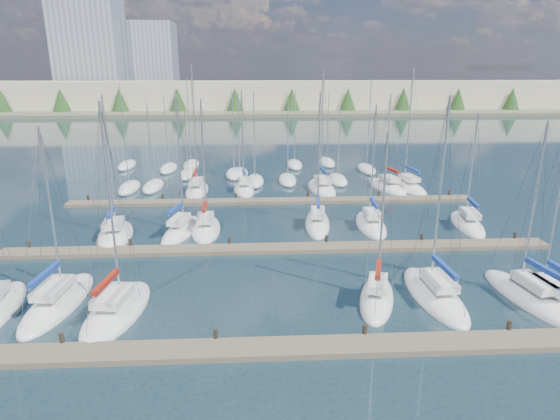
{
  "coord_description": "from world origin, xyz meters",
  "views": [
    {
      "loc": [
        -1.73,
        -19.05,
        14.08
      ],
      "look_at": [
        0.0,
        14.0,
        4.0
      ],
      "focal_mm": 30.0,
      "sensor_mm": 36.0,
      "label": 1
    }
  ],
  "objects_px": {
    "sailboat_b": "(58,302)",
    "sailboat_h": "(115,235)",
    "sailboat_i": "(181,230)",
    "sailboat_p": "(322,188)",
    "sailboat_q": "(387,187)",
    "sailboat_g": "(548,299)",
    "sailboat_j": "(206,229)",
    "sailboat_e": "(434,295)",
    "sailboat_c": "(117,311)",
    "sailboat_l": "(371,224)",
    "sailboat_m": "(467,224)",
    "sailboat_n": "(197,190)",
    "sailboat_f": "(527,297)",
    "sailboat_o": "(244,190)",
    "sailboat_d": "(377,298)",
    "sailboat_k": "(317,223)",
    "sailboat_r": "(407,186)"
  },
  "relations": [
    {
      "from": "sailboat_g",
      "to": "sailboat_r",
      "type": "xyz_separation_m",
      "value": [
        0.31,
        29.28,
        0.0
      ]
    },
    {
      "from": "sailboat_f",
      "to": "sailboat_k",
      "type": "relative_size",
      "value": 0.92
    },
    {
      "from": "sailboat_k",
      "to": "sailboat_d",
      "type": "xyz_separation_m",
      "value": [
        1.82,
        -15.02,
        0.0
      ]
    },
    {
      "from": "sailboat_m",
      "to": "sailboat_c",
      "type": "distance_m",
      "value": 31.65
    },
    {
      "from": "sailboat_c",
      "to": "sailboat_o",
      "type": "xyz_separation_m",
      "value": [
        6.97,
        28.62,
        0.02
      ]
    },
    {
      "from": "sailboat_q",
      "to": "sailboat_i",
      "type": "distance_m",
      "value": 27.1
    },
    {
      "from": "sailboat_b",
      "to": "sailboat_j",
      "type": "distance_m",
      "value": 15.51
    },
    {
      "from": "sailboat_g",
      "to": "sailboat_j",
      "type": "height_order",
      "value": "sailboat_g"
    },
    {
      "from": "sailboat_m",
      "to": "sailboat_h",
      "type": "relative_size",
      "value": 0.86
    },
    {
      "from": "sailboat_b",
      "to": "sailboat_e",
      "type": "height_order",
      "value": "sailboat_e"
    },
    {
      "from": "sailboat_g",
      "to": "sailboat_i",
      "type": "bearing_deg",
      "value": 146.21
    },
    {
      "from": "sailboat_b",
      "to": "sailboat_m",
      "type": "height_order",
      "value": "sailboat_b"
    },
    {
      "from": "sailboat_e",
      "to": "sailboat_m",
      "type": "bearing_deg",
      "value": 56.69
    },
    {
      "from": "sailboat_r",
      "to": "sailboat_l",
      "type": "bearing_deg",
      "value": -126.51
    },
    {
      "from": "sailboat_c",
      "to": "sailboat_o",
      "type": "distance_m",
      "value": 29.45
    },
    {
      "from": "sailboat_c",
      "to": "sailboat_f",
      "type": "bearing_deg",
      "value": 8.39
    },
    {
      "from": "sailboat_r",
      "to": "sailboat_e",
      "type": "bearing_deg",
      "value": -111.6
    },
    {
      "from": "sailboat_g",
      "to": "sailboat_j",
      "type": "bearing_deg",
      "value": 143.22
    },
    {
      "from": "sailboat_q",
      "to": "sailboat_b",
      "type": "bearing_deg",
      "value": -146.19
    },
    {
      "from": "sailboat_e",
      "to": "sailboat_d",
      "type": "distance_m",
      "value": 3.82
    },
    {
      "from": "sailboat_m",
      "to": "sailboat_q",
      "type": "distance_m",
      "value": 14.77
    },
    {
      "from": "sailboat_f",
      "to": "sailboat_d",
      "type": "height_order",
      "value": "sailboat_f"
    },
    {
      "from": "sailboat_m",
      "to": "sailboat_j",
      "type": "bearing_deg",
      "value": -171.0
    },
    {
      "from": "sailboat_n",
      "to": "sailboat_o",
      "type": "bearing_deg",
      "value": -2.34
    },
    {
      "from": "sailboat_m",
      "to": "sailboat_d",
      "type": "xyz_separation_m",
      "value": [
        -12.07,
        -14.01,
        0.01
      ]
    },
    {
      "from": "sailboat_m",
      "to": "sailboat_n",
      "type": "height_order",
      "value": "sailboat_n"
    },
    {
      "from": "sailboat_c",
      "to": "sailboat_n",
      "type": "relative_size",
      "value": 0.86
    },
    {
      "from": "sailboat_e",
      "to": "sailboat_h",
      "type": "relative_size",
      "value": 1.04
    },
    {
      "from": "sailboat_l",
      "to": "sailboat_k",
      "type": "bearing_deg",
      "value": 174.98
    },
    {
      "from": "sailboat_f",
      "to": "sailboat_o",
      "type": "height_order",
      "value": "sailboat_o"
    },
    {
      "from": "sailboat_c",
      "to": "sailboat_b",
      "type": "bearing_deg",
      "value": 169.6
    },
    {
      "from": "sailboat_i",
      "to": "sailboat_p",
      "type": "height_order",
      "value": "sailboat_p"
    },
    {
      "from": "sailboat_b",
      "to": "sailboat_d",
      "type": "relative_size",
      "value": 1.04
    },
    {
      "from": "sailboat_l",
      "to": "sailboat_c",
      "type": "bearing_deg",
      "value": -138.61
    },
    {
      "from": "sailboat_f",
      "to": "sailboat_b",
      "type": "distance_m",
      "value": 29.44
    },
    {
      "from": "sailboat_q",
      "to": "sailboat_r",
      "type": "xyz_separation_m",
      "value": [
        2.52,
        0.2,
        0.01
      ]
    },
    {
      "from": "sailboat_l",
      "to": "sailboat_o",
      "type": "distance_m",
      "value": 18.07
    },
    {
      "from": "sailboat_d",
      "to": "sailboat_c",
      "type": "bearing_deg",
      "value": -160.4
    },
    {
      "from": "sailboat_h",
      "to": "sailboat_e",
      "type": "bearing_deg",
      "value": -35.3
    },
    {
      "from": "sailboat_b",
      "to": "sailboat_n",
      "type": "relative_size",
      "value": 0.77
    },
    {
      "from": "sailboat_h",
      "to": "sailboat_j",
      "type": "distance_m",
      "value": 7.85
    },
    {
      "from": "sailboat_k",
      "to": "sailboat_q",
      "type": "relative_size",
      "value": 1.08
    },
    {
      "from": "sailboat_g",
      "to": "sailboat_j",
      "type": "xyz_separation_m",
      "value": [
        -22.72,
        14.65,
        0.0
      ]
    },
    {
      "from": "sailboat_l",
      "to": "sailboat_e",
      "type": "bearing_deg",
      "value": -84.14
    },
    {
      "from": "sailboat_c",
      "to": "sailboat_q",
      "type": "xyz_separation_m",
      "value": [
        24.38,
        29.1,
        -0.01
      ]
    },
    {
      "from": "sailboat_b",
      "to": "sailboat_h",
      "type": "bearing_deg",
      "value": 94.14
    },
    {
      "from": "sailboat_l",
      "to": "sailboat_b",
      "type": "bearing_deg",
      "value": -145.98
    },
    {
      "from": "sailboat_m",
      "to": "sailboat_o",
      "type": "distance_m",
      "value": 25.16
    },
    {
      "from": "sailboat_o",
      "to": "sailboat_c",
      "type": "bearing_deg",
      "value": -108.95
    },
    {
      "from": "sailboat_c",
      "to": "sailboat_r",
      "type": "xyz_separation_m",
      "value": [
        26.91,
        29.3,
        0.01
      ]
    }
  ]
}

